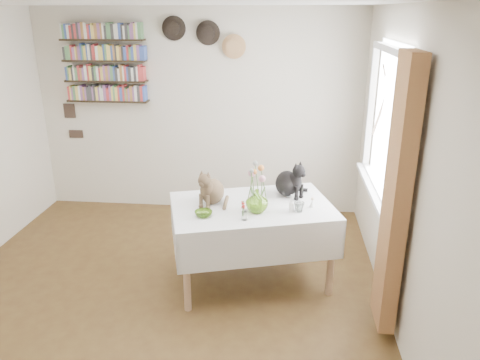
# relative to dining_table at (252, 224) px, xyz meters

# --- Properties ---
(room) EXTENTS (4.08, 4.58, 2.58)m
(room) POSITION_rel_dining_table_xyz_m (-0.80, -0.54, 0.67)
(room) COLOR brown
(room) RESTS_ON ground
(window) EXTENTS (0.12, 1.52, 1.32)m
(window) POSITION_rel_dining_table_xyz_m (1.17, 0.26, 0.81)
(window) COLOR white
(window) RESTS_ON room
(curtain) EXTENTS (0.12, 0.38, 2.10)m
(curtain) POSITION_rel_dining_table_xyz_m (1.10, -0.66, 0.57)
(curtain) COLOR brown
(curtain) RESTS_ON room
(dining_table) EXTENTS (1.65, 1.30, 0.77)m
(dining_table) POSITION_rel_dining_table_xyz_m (0.00, 0.00, 0.00)
(dining_table) COLOR white
(dining_table) RESTS_ON room
(tabby_cat) EXTENTS (0.33, 0.37, 0.35)m
(tabby_cat) POSITION_rel_dining_table_xyz_m (-0.36, 0.02, 0.37)
(tabby_cat) COLOR brown
(tabby_cat) RESTS_ON dining_table
(black_cat) EXTENTS (0.39, 0.38, 0.36)m
(black_cat) POSITION_rel_dining_table_xyz_m (0.31, 0.29, 0.37)
(black_cat) COLOR black
(black_cat) RESTS_ON dining_table
(flower_vase) EXTENTS (0.20, 0.20, 0.21)m
(flower_vase) POSITION_rel_dining_table_xyz_m (0.05, -0.14, 0.29)
(flower_vase) COLOR #A2D44C
(flower_vase) RESTS_ON dining_table
(green_bowl) EXTENTS (0.17, 0.17, 0.05)m
(green_bowl) POSITION_rel_dining_table_xyz_m (-0.40, -0.28, 0.21)
(green_bowl) COLOR #A2D44C
(green_bowl) RESTS_ON dining_table
(drinking_glass) EXTENTS (0.11, 0.11, 0.09)m
(drinking_glass) POSITION_rel_dining_table_xyz_m (0.42, -0.10, 0.23)
(drinking_glass) COLOR white
(drinking_glass) RESTS_ON dining_table
(candlestick) EXTENTS (0.04, 0.04, 0.16)m
(candlestick) POSITION_rel_dining_table_xyz_m (0.35, -0.11, 0.24)
(candlestick) COLOR white
(candlestick) RESTS_ON dining_table
(berry_jar) EXTENTS (0.05, 0.05, 0.19)m
(berry_jar) POSITION_rel_dining_table_xyz_m (-0.04, -0.32, 0.28)
(berry_jar) COLOR white
(berry_jar) RESTS_ON dining_table
(porcelain_figurine) EXTENTS (0.05, 0.05, 0.10)m
(porcelain_figurine) POSITION_rel_dining_table_xyz_m (0.54, 0.01, 0.23)
(porcelain_figurine) COLOR white
(porcelain_figurine) RESTS_ON dining_table
(flower_bouquet) EXTENTS (0.17, 0.12, 0.39)m
(flower_bouquet) POSITION_rel_dining_table_xyz_m (0.05, -0.13, 0.53)
(flower_bouquet) COLOR #4C7233
(flower_bouquet) RESTS_ON flower_vase
(bookshelf_unit) EXTENTS (1.00, 0.16, 0.91)m
(bookshelf_unit) POSITION_rel_dining_table_xyz_m (-1.90, 1.62, 1.26)
(bookshelf_unit) COLOR black
(bookshelf_unit) RESTS_ON room
(wall_hats) EXTENTS (0.98, 0.09, 0.48)m
(wall_hats) POSITION_rel_dining_table_xyz_m (-0.68, 1.65, 1.58)
(wall_hats) COLOR black
(wall_hats) RESTS_ON room
(wall_art_plaques) EXTENTS (0.21, 0.02, 0.44)m
(wall_art_plaques) POSITION_rel_dining_table_xyz_m (-2.43, 1.69, 0.54)
(wall_art_plaques) COLOR #38281E
(wall_art_plaques) RESTS_ON room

